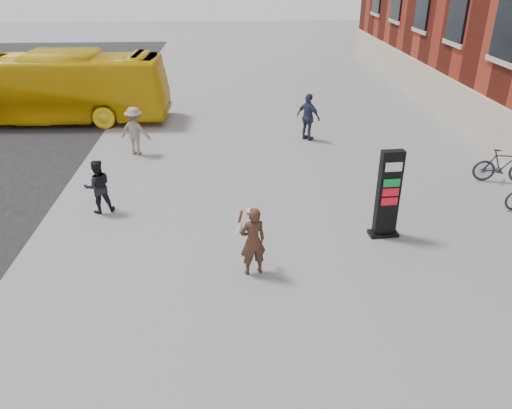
{
  "coord_description": "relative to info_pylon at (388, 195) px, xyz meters",
  "views": [
    {
      "loc": [
        0.12,
        -9.05,
        6.36
      ],
      "look_at": [
        0.68,
        1.31,
        1.21
      ],
      "focal_mm": 35.0,
      "sensor_mm": 36.0,
      "label": 1
    }
  ],
  "objects": [
    {
      "name": "pedestrian_a",
      "position": [
        -7.47,
        1.73,
        -0.38
      ],
      "size": [
        0.9,
        0.8,
        1.52
      ],
      "primitive_type": "imported",
      "rotation": [
        0.0,
        0.0,
        3.51
      ],
      "color": "black",
      "rests_on": "ground"
    },
    {
      "name": "pedestrian_c",
      "position": [
        -0.84,
        7.5,
        -0.24
      ],
      "size": [
        1.05,
        1.06,
        1.8
      ],
      "primitive_type": "imported",
      "rotation": [
        0.0,
        0.0,
        2.34
      ],
      "color": "#2C3752",
      "rests_on": "ground"
    },
    {
      "name": "ground",
      "position": [
        -3.96,
        -1.82,
        -1.14
      ],
      "size": [
        100.0,
        100.0,
        0.0
      ],
      "primitive_type": "plane",
      "color": "#9E9EA3"
    },
    {
      "name": "woman",
      "position": [
        -3.4,
        -1.5,
        -0.31
      ],
      "size": [
        0.73,
        0.69,
        1.63
      ],
      "rotation": [
        0.0,
        0.0,
        3.43
      ],
      "color": "#3B2416",
      "rests_on": "ground"
    },
    {
      "name": "info_pylon",
      "position": [
        0.0,
        0.0,
        0.0
      ],
      "size": [
        0.76,
        0.42,
        2.28
      ],
      "rotation": [
        0.0,
        0.0,
        0.08
      ],
      "color": "black",
      "rests_on": "ground"
    },
    {
      "name": "bike_7",
      "position": [
        4.64,
        3.14,
        -0.61
      ],
      "size": [
        1.84,
        0.83,
        1.07
      ],
      "primitive_type": "imported",
      "rotation": [
        0.0,
        0.0,
        1.38
      ],
      "color": "#272730",
      "rests_on": "ground"
    },
    {
      "name": "bus",
      "position": [
        -11.75,
        10.56,
        0.32
      ],
      "size": [
        10.59,
        2.77,
        2.93
      ],
      "primitive_type": "imported",
      "rotation": [
        0.0,
        0.0,
        1.54
      ],
      "color": "gold",
      "rests_on": "road"
    },
    {
      "name": "pedestrian_b",
      "position": [
        -7.2,
        6.28,
        -0.29
      ],
      "size": [
        1.25,
        0.95,
        1.71
      ],
      "primitive_type": "imported",
      "rotation": [
        0.0,
        0.0,
        2.83
      ],
      "color": "gray",
      "rests_on": "ground"
    }
  ]
}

